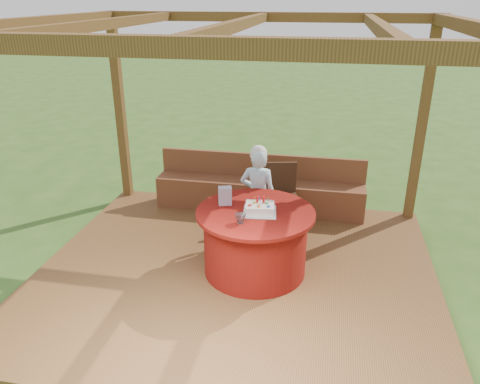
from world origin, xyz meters
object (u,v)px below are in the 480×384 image
at_px(bench, 259,192).
at_px(gift_bag, 225,196).
at_px(chair, 281,193).
at_px(table, 255,241).
at_px(drinking_glass, 240,219).
at_px(birthday_cake, 260,208).
at_px(elderly_woman, 258,193).

height_order(bench, gift_bag, gift_bag).
relative_size(chair, gift_bag, 4.20).
bearing_deg(chair, gift_bag, -115.49).
distance_m(table, chair, 1.23).
xyz_separation_m(table, chair, (0.16, 1.21, 0.10)).
distance_m(chair, drinking_glass, 1.58).
relative_size(bench, table, 2.30).
xyz_separation_m(chair, birthday_cake, (-0.11, -1.23, 0.32)).
xyz_separation_m(elderly_woman, birthday_cake, (0.14, -0.76, 0.16)).
bearing_deg(gift_bag, drinking_glass, -76.06).
xyz_separation_m(chair, gift_bag, (-0.52, -1.10, 0.38)).
distance_m(elderly_woman, drinking_glass, 1.07).
relative_size(bench, chair, 3.46).
height_order(birthday_cake, drinking_glass, birthday_cake).
xyz_separation_m(table, birthday_cake, (0.05, -0.01, 0.42)).
distance_m(birthday_cake, drinking_glass, 0.34).
bearing_deg(birthday_cake, drinking_glass, -117.37).
bearing_deg(birthday_cake, gift_bag, 162.44).
bearing_deg(drinking_glass, table, 71.19).
height_order(table, gift_bag, gift_bag).
bearing_deg(chair, bench, 129.13).
xyz_separation_m(bench, elderly_woman, (0.12, -0.92, 0.38)).
relative_size(chair, elderly_woman, 0.69).
relative_size(chair, drinking_glass, 7.88).
height_order(chair, gift_bag, gift_bag).
height_order(bench, table, bench).
distance_m(bench, table, 1.68).
height_order(chair, drinking_glass, chair).
distance_m(gift_bag, drinking_glass, 0.51).
relative_size(elderly_woman, drinking_glass, 11.50).
distance_m(table, gift_bag, 0.61).
bearing_deg(bench, birthday_cake, -81.21).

